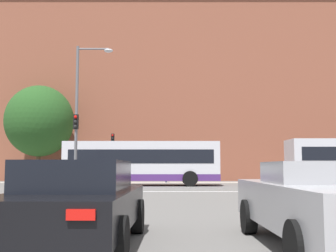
{
  "coord_description": "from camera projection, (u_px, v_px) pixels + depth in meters",
  "views": [
    {
      "loc": [
        -0.52,
        -2.68,
        1.26
      ],
      "look_at": [
        -0.5,
        21.78,
        3.64
      ],
      "focal_mm": 45.0,
      "sensor_mm": 36.0,
      "label": 1
    }
  ],
  "objects": [
    {
      "name": "car_roadster_right",
      "position": [
        322.0,
        203.0,
        6.52
      ],
      "size": [
        1.97,
        4.92,
        1.34
      ],
      "rotation": [
        0.0,
        0.0,
        0.01
      ],
      "color": "#9E9EA3",
      "rests_on": "ground_plane"
    },
    {
      "name": "car_saloon_left",
      "position": [
        76.0,
        202.0,
        6.73
      ],
      "size": [
        2.0,
        4.36,
        1.36
      ],
      "rotation": [
        0.0,
        0.0,
        -0.02
      ],
      "color": "black",
      "rests_on": "ground_plane"
    },
    {
      "name": "far_pavement",
      "position": [
        174.0,
        182.0,
        34.05
      ],
      "size": [
        69.12,
        2.5,
        0.01
      ],
      "primitive_type": "cube",
      "color": "#A09B91",
      "rests_on": "ground_plane"
    },
    {
      "name": "traffic_light_near_left",
      "position": [
        75.0,
        139.0,
        22.55
      ],
      "size": [
        0.26,
        0.31,
        4.08
      ],
      "color": "slate",
      "rests_on": "ground_plane"
    },
    {
      "name": "pedestrian_waiting",
      "position": [
        166.0,
        170.0,
        34.14
      ],
      "size": [
        0.25,
        0.42,
        1.69
      ],
      "rotation": [
        0.0,
        0.0,
        1.49
      ],
      "color": "#333851",
      "rests_on": "ground_plane"
    },
    {
      "name": "bus_crossing_lead",
      "position": [
        142.0,
        162.0,
        28.42
      ],
      "size": [
        10.3,
        2.69,
        2.94
      ],
      "rotation": [
        0.0,
        0.0,
        -1.57
      ],
      "color": "silver",
      "rests_on": "ground_plane"
    },
    {
      "name": "brick_civic_building",
      "position": [
        177.0,
        89.0,
        45.89
      ],
      "size": [
        34.54,
        15.54,
        25.98
      ],
      "color": "brown",
      "rests_on": "ground_plane"
    },
    {
      "name": "traffic_light_far_left",
      "position": [
        112.0,
        149.0,
        33.86
      ],
      "size": [
        0.26,
        0.31,
        3.93
      ],
      "color": "slate",
      "rests_on": "ground_plane"
    },
    {
      "name": "stop_line_strip",
      "position": [
        178.0,
        192.0,
        21.47
      ],
      "size": [
        8.2,
        0.3,
        0.01
      ],
      "primitive_type": "cube",
      "color": "silver",
      "rests_on": "ground_plane"
    },
    {
      "name": "street_lamp_junction",
      "position": [
        82.0,
        102.0,
        23.5
      ],
      "size": [
        2.07,
        0.36,
        8.06
      ],
      "color": "slate",
      "rests_on": "ground_plane"
    },
    {
      "name": "tree_by_building",
      "position": [
        39.0,
        121.0,
        35.31
      ],
      "size": [
        5.7,
        5.7,
        8.09
      ],
      "color": "#4C3823",
      "rests_on": "ground_plane"
    }
  ]
}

